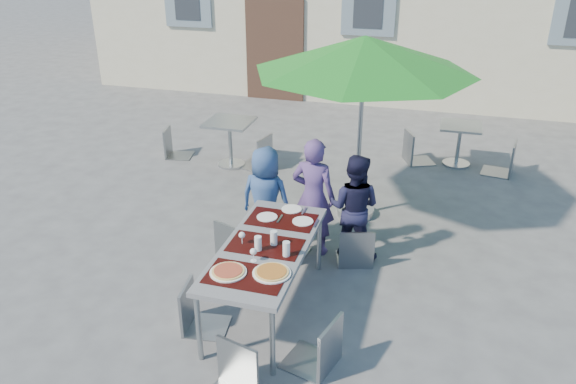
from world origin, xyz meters
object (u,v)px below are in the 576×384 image
(bg_chair_r_0, at_px, (259,133))
(chair_2, at_px, (357,225))
(child_0, at_px, (266,199))
(chair_0, at_px, (231,218))
(chair_4, at_px, (321,315))
(cafe_table_1, at_px, (459,139))
(bg_chair_l_0, at_px, (172,126))
(chair_1, at_px, (286,216))
(cafe_table_0, at_px, (230,135))
(chair_3, at_px, (195,282))
(chair_5, at_px, (229,345))
(child_1, at_px, (313,197))
(dining_table, at_px, (266,250))
(bg_chair_r_1, at_px, (509,139))
(bg_chair_l_1, at_px, (416,129))
(child_2, at_px, (354,207))
(pizza_near_left, at_px, (228,271))
(pizza_near_right, at_px, (272,272))
(patio_umbrella, at_px, (364,55))

(bg_chair_r_0, bearing_deg, chair_2, -50.71)
(child_0, xyz_separation_m, chair_0, (-0.31, -0.32, -0.14))
(chair_0, distance_m, chair_4, 2.09)
(chair_2, relative_size, cafe_table_1, 1.32)
(child_0, bearing_deg, bg_chair_l_0, -39.95)
(chair_1, height_order, chair_4, chair_4)
(chair_2, xyz_separation_m, cafe_table_0, (-2.46, 2.38, 0.00))
(child_0, distance_m, chair_3, 1.66)
(chair_0, bearing_deg, bg_chair_l_0, 128.02)
(child_0, relative_size, chair_5, 1.40)
(cafe_table_1, bearing_deg, chair_0, -124.36)
(child_1, distance_m, chair_4, 1.99)
(child_1, bearing_deg, dining_table, 86.79)
(bg_chair_r_1, bearing_deg, bg_chair_l_1, 175.85)
(dining_table, bearing_deg, bg_chair_r_0, 109.89)
(child_1, height_order, child_2, child_1)
(chair_5, relative_size, cafe_table_0, 1.20)
(child_2, height_order, chair_0, child_2)
(chair_2, xyz_separation_m, cafe_table_1, (1.07, 3.44, -0.08))
(pizza_near_left, height_order, child_2, child_2)
(bg_chair_r_1, bearing_deg, pizza_near_right, -115.70)
(child_2, relative_size, chair_5, 1.40)
(child_2, bearing_deg, dining_table, 68.62)
(chair_5, relative_size, cafe_table_1, 1.34)
(cafe_table_0, relative_size, bg_chair_r_1, 0.77)
(dining_table, height_order, bg_chair_l_1, bg_chair_l_1)
(chair_5, distance_m, cafe_table_0, 5.00)
(cafe_table_1, height_order, bg_chair_r_1, bg_chair_r_1)
(bg_chair_l_0, distance_m, cafe_table_1, 4.71)
(chair_3, relative_size, cafe_table_1, 1.31)
(chair_2, bearing_deg, chair_0, -171.57)
(cafe_table_1, height_order, bg_chair_l_1, bg_chair_l_1)
(chair_5, bearing_deg, bg_chair_r_1, 66.31)
(pizza_near_left, xyz_separation_m, chair_3, (-0.39, 0.09, -0.25))
(child_1, xyz_separation_m, chair_0, (-0.88, -0.38, -0.22))
(dining_table, relative_size, chair_1, 1.98)
(dining_table, height_order, chair_4, chair_4)
(chair_0, xyz_separation_m, bg_chair_r_0, (-0.57, 2.64, 0.09))
(dining_table, bearing_deg, chair_4, -43.15)
(child_0, distance_m, cafe_table_0, 2.64)
(child_0, relative_size, cafe_table_0, 1.68)
(chair_2, bearing_deg, child_0, 174.16)
(chair_3, relative_size, bg_chair_l_1, 0.91)
(bg_chair_l_1, distance_m, bg_chair_r_1, 1.42)
(chair_3, distance_m, cafe_table_0, 4.09)
(pizza_near_left, bearing_deg, chair_4, -7.49)
(chair_1, xyz_separation_m, bg_chair_l_1, (1.19, 3.44, 0.04))
(cafe_table_1, bearing_deg, bg_chair_l_1, -173.36)
(pizza_near_left, bearing_deg, bg_chair_r_1, 61.24)
(patio_umbrella, bearing_deg, chair_3, -110.96)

